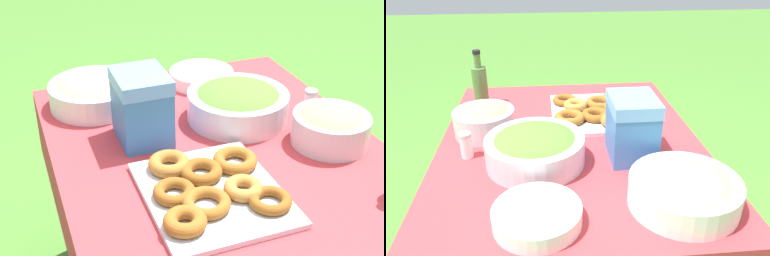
# 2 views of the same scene
# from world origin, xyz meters

# --- Properties ---
(picnic_table) EXTENTS (1.16, 0.93, 0.71)m
(picnic_table) POSITION_xyz_m (0.00, 0.00, 0.61)
(picnic_table) COLOR #B73338
(picnic_table) RESTS_ON ground_plane
(salad_bowl) EXTENTS (0.32, 0.32, 0.11)m
(salad_bowl) POSITION_xyz_m (-0.14, 0.12, 0.77)
(salad_bowl) COLOR silver
(salad_bowl) RESTS_ON picnic_table
(pasta_bowl) EXTENTS (0.30, 0.30, 0.10)m
(pasta_bowl) POSITION_xyz_m (-0.40, -0.28, 0.76)
(pasta_bowl) COLOR white
(pasta_bowl) RESTS_ON picnic_table
(donut_platter) EXTENTS (0.39, 0.34, 0.05)m
(donut_platter) POSITION_xyz_m (0.21, -0.11, 0.73)
(donut_platter) COLOR silver
(donut_platter) RESTS_ON picnic_table
(plate_stack) EXTENTS (0.23, 0.23, 0.05)m
(plate_stack) POSITION_xyz_m (-0.44, 0.12, 0.74)
(plate_stack) COLOR white
(plate_stack) RESTS_ON picnic_table
(bread_bowl) EXTENTS (0.22, 0.22, 0.11)m
(bread_bowl) POSITION_xyz_m (0.09, 0.31, 0.77)
(bread_bowl) COLOR silver
(bread_bowl) RESTS_ON picnic_table
(cooler_box) EXTENTS (0.18, 0.15, 0.21)m
(cooler_box) POSITION_xyz_m (-0.13, -0.19, 0.82)
(cooler_box) COLOR #3372B7
(cooler_box) RESTS_ON picnic_table
(salt_shaker) EXTENTS (0.04, 0.04, 0.09)m
(salt_shaker) POSITION_xyz_m (-0.08, 0.35, 0.76)
(salt_shaker) COLOR white
(salt_shaker) RESTS_ON picnic_table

